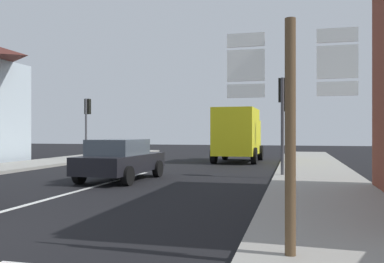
{
  "coord_description": "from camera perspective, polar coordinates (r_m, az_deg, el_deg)",
  "views": [
    {
      "loc": [
        6.16,
        -4.68,
        1.73
      ],
      "look_at": [
        2.73,
        9.11,
        1.75
      ],
      "focal_mm": 38.92,
      "sensor_mm": 36.0,
      "label": 1
    }
  ],
  "objects": [
    {
      "name": "ground_plane",
      "position": [
        16.01,
        -8.82,
        -6.27
      ],
      "size": [
        80.0,
        80.0,
        0.0
      ],
      "primitive_type": "plane",
      "color": "black"
    },
    {
      "name": "sidewalk_right",
      "position": [
        12.81,
        17.53,
        -7.51
      ],
      "size": [
        3.1,
        44.0,
        0.14
      ],
      "primitive_type": "cube",
      "color": "gray",
      "rests_on": "ground"
    },
    {
      "name": "lane_centre_stripe",
      "position": [
        12.45,
        -16.03,
        -8.03
      ],
      "size": [
        0.16,
        12.0,
        0.01
      ],
      "primitive_type": "cube",
      "color": "silver",
      "rests_on": "ground"
    },
    {
      "name": "sedan_far",
      "position": [
        15.08,
        -9.76,
        -3.75
      ],
      "size": [
        2.1,
        4.27,
        1.47
      ],
      "color": "black",
      "rests_on": "ground"
    },
    {
      "name": "delivery_truck",
      "position": [
        24.08,
        6.3,
        -0.26
      ],
      "size": [
        2.56,
        5.04,
        3.05
      ],
      "color": "yellow",
      "rests_on": "ground"
    },
    {
      "name": "route_sign_post",
      "position": [
        5.53,
        13.32,
        1.8
      ],
      "size": [
        1.66,
        0.14,
        3.2
      ],
      "color": "brown",
      "rests_on": "ground"
    },
    {
      "name": "traffic_light_far_left",
      "position": [
        25.19,
        -14.17,
        2.19
      ],
      "size": [
        0.3,
        0.49,
        3.68
      ],
      "color": "#47474C",
      "rests_on": "ground"
    },
    {
      "name": "traffic_light_near_right",
      "position": [
        15.99,
        12.3,
        3.69
      ],
      "size": [
        0.3,
        0.49,
        3.75
      ],
      "color": "#47474C",
      "rests_on": "ground"
    },
    {
      "name": "traffic_light_far_right",
      "position": [
        22.92,
        12.79,
        2.53
      ],
      "size": [
        0.3,
        0.49,
        3.74
      ],
      "color": "#47474C",
      "rests_on": "ground"
    }
  ]
}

